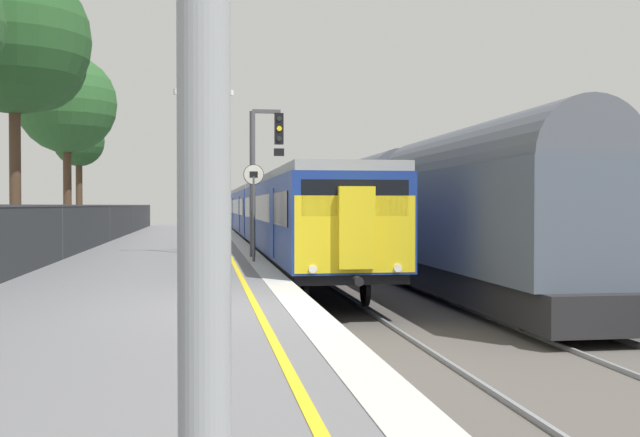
{
  "coord_description": "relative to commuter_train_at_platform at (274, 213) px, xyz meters",
  "views": [
    {
      "loc": [
        -1.18,
        -12.15,
        1.66
      ],
      "look_at": [
        1.59,
        5.93,
        1.34
      ],
      "focal_mm": 42.51,
      "sensor_mm": 36.0,
      "label": 1
    }
  ],
  "objects": [
    {
      "name": "ground",
      "position": [
        0.54,
        -23.61,
        -1.88
      ],
      "size": [
        17.4,
        110.0,
        1.21
      ],
      "color": "slate"
    },
    {
      "name": "commuter_train_at_platform",
      "position": [
        0.0,
        0.0,
        0.0
      ],
      "size": [
        2.83,
        39.54,
        3.81
      ],
      "color": "navy",
      "rests_on": "ground"
    },
    {
      "name": "freight_train_adjacent_track",
      "position": [
        4.0,
        4.7,
        0.31
      ],
      "size": [
        2.6,
        55.53,
        4.71
      ],
      "color": "#232326",
      "rests_on": "ground"
    },
    {
      "name": "signal_gantry",
      "position": [
        -1.46,
        -11.55,
        1.69
      ],
      "size": [
        1.1,
        0.24,
        4.72
      ],
      "color": "#47474C",
      "rests_on": "ground"
    },
    {
      "name": "speed_limit_sign",
      "position": [
        -1.85,
        -13.66,
        0.54
      ],
      "size": [
        0.59,
        0.08,
        2.85
      ],
      "color": "#59595B",
      "rests_on": "ground"
    },
    {
      "name": "platform_lamp_mid",
      "position": [
        -3.28,
        -10.05,
        2.05
      ],
      "size": [
        2.0,
        0.2,
        5.62
      ],
      "color": "#93999E",
      "rests_on": "ground"
    },
    {
      "name": "platform_lamp_far",
      "position": [
        -3.28,
        13.67,
        1.78
      ],
      "size": [
        2.0,
        0.2,
        5.11
      ],
      "color": "#93999E",
      "rests_on": "ground"
    },
    {
      "name": "background_tree_left",
      "position": [
        -10.29,
        8.36,
        3.87
      ],
      "size": [
        2.84,
        2.84,
        6.68
      ],
      "color": "#473323",
      "rests_on": "ground"
    },
    {
      "name": "background_tree_centre",
      "position": [
        -9.55,
        0.75,
        4.96
      ],
      "size": [
        4.54,
        4.54,
        8.62
      ],
      "color": "#473323",
      "rests_on": "ground"
    },
    {
      "name": "background_tree_right",
      "position": [
        -9.12,
        -10.22,
        5.54
      ],
      "size": [
        4.8,
        4.8,
        9.37
      ],
      "color": "#473323",
      "rests_on": "ground"
    }
  ]
}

